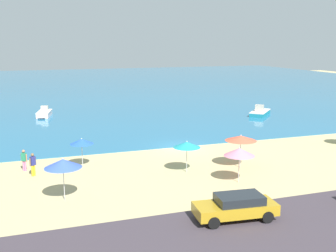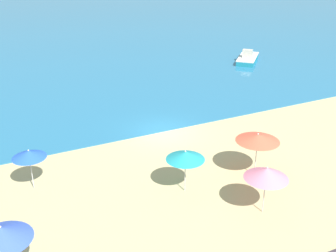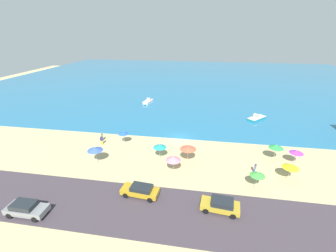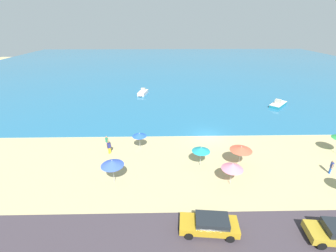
{
  "view_description": "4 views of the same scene",
  "coord_description": "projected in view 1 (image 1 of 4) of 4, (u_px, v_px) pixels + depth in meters",
  "views": [
    {
      "loc": [
        -13.19,
        -34.75,
        9.51
      ],
      "look_at": [
        -0.7,
        1.14,
        1.79
      ],
      "focal_mm": 45.0,
      "sensor_mm": 36.0,
      "label": 1
    },
    {
      "loc": [
        -11.16,
        -23.61,
        12.13
      ],
      "look_at": [
        -0.87,
        -2.56,
        1.64
      ],
      "focal_mm": 45.0,
      "sensor_mm": 36.0,
      "label": 2
    },
    {
      "loc": [
        3.86,
        -36.39,
        18.15
      ],
      "look_at": [
        -2.19,
        1.02,
        1.94
      ],
      "focal_mm": 24.0,
      "sensor_mm": 36.0,
      "label": 3
    },
    {
      "loc": [
        -6.15,
        -28.07,
        14.71
      ],
      "look_at": [
        -5.55,
        1.28,
        1.02
      ],
      "focal_mm": 24.0,
      "sensor_mm": 36.0,
      "label": 4
    }
  ],
  "objects": [
    {
      "name": "beach_umbrella_6",
      "position": [
        239.0,
        152.0,
        28.36
      ],
      "size": [
        2.1,
        2.1,
        2.5
      ],
      "color": "#B2B2B7",
      "rests_on": "ground_plane"
    },
    {
      "name": "beach_umbrella_5",
      "position": [
        63.0,
        163.0,
        25.14
      ],
      "size": [
        2.23,
        2.23,
        2.64
      ],
      "color": "#B2B2B7",
      "rests_on": "ground_plane"
    },
    {
      "name": "beach_umbrella_4",
      "position": [
        82.0,
        142.0,
        31.84
      ],
      "size": [
        1.76,
        1.76,
        2.27
      ],
      "color": "#B2B2B7",
      "rests_on": "ground_plane"
    },
    {
      "name": "bather_1",
      "position": [
        24.0,
        159.0,
        31.12
      ],
      "size": [
        0.45,
        0.41,
        1.63
      ],
      "color": "pink",
      "rests_on": "ground_plane"
    },
    {
      "name": "skiff_offshore",
      "position": [
        260.0,
        112.0,
        54.52
      ],
      "size": [
        4.45,
        4.53,
        1.39
      ],
      "color": "teal",
      "rests_on": "sea"
    },
    {
      "name": "bather_0",
      "position": [
        33.0,
        163.0,
        29.94
      ],
      "size": [
        0.46,
        0.4,
        1.69
      ],
      "color": "yellow",
      "rests_on": "ground_plane"
    },
    {
      "name": "beach_umbrella_1",
      "position": [
        187.0,
        145.0,
        30.62
      ],
      "size": [
        2.0,
        2.0,
        2.37
      ],
      "color": "#B2B2B7",
      "rests_on": "ground_plane"
    },
    {
      "name": "skiff_nearshore",
      "position": [
        44.0,
        113.0,
        53.43
      ],
      "size": [
        2.27,
        4.18,
        1.31
      ],
      "color": "silver",
      "rests_on": "sea"
    },
    {
      "name": "beach_umbrella_7",
      "position": [
        241.0,
        138.0,
        31.68
      ],
      "size": [
        2.39,
        2.39,
        2.57
      ],
      "color": "#B2B2B7",
      "rests_on": "ground_plane"
    },
    {
      "name": "coastal_road",
      "position": [
        303.0,
        228.0,
        21.64
      ],
      "size": [
        80.0,
        8.0,
        0.06
      ],
      "primitive_type": "cube",
      "color": "#3E353D",
      "rests_on": "ground_plane"
    },
    {
      "name": "sea",
      "position": [
        88.0,
        86.0,
        89.2
      ],
      "size": [
        150.0,
        110.0,
        0.05
      ],
      "primitive_type": "cube",
      "color": "#256A93",
      "rests_on": "ground_plane"
    },
    {
      "name": "ground_plane",
      "position": [
        179.0,
        147.0,
        38.3
      ],
      "size": [
        160.0,
        160.0,
        0.0
      ],
      "primitive_type": "plane",
      "color": "tan"
    },
    {
      "name": "parked_car_1",
      "position": [
        236.0,
        206.0,
        22.54
      ],
      "size": [
        4.56,
        2.19,
        1.37
      ],
      "color": "#B2871C",
      "rests_on": "coastal_road"
    }
  ]
}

